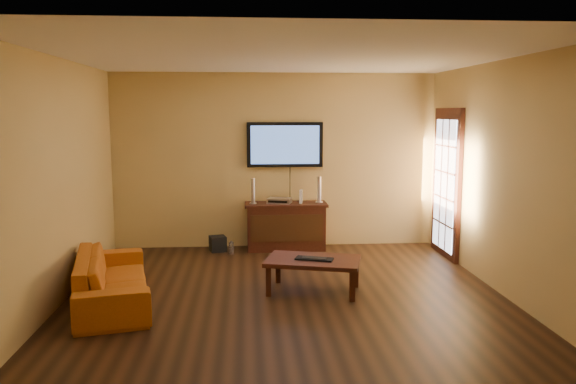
{
  "coord_description": "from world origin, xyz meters",
  "views": [
    {
      "loc": [
        -0.45,
        -6.2,
        2.1
      ],
      "look_at": [
        0.08,
        0.8,
        1.1
      ],
      "focal_mm": 35.0,
      "sensor_mm": 36.0,
      "label": 1
    }
  ],
  "objects": [
    {
      "name": "coffee_table",
      "position": [
        0.32,
        0.16,
        0.35
      ],
      "size": [
        1.21,
        0.91,
        0.4
      ],
      "color": "black",
      "rests_on": "ground"
    },
    {
      "name": "bottle",
      "position": [
        -0.68,
        1.98,
        0.1
      ],
      "size": [
        0.07,
        0.07,
        0.21
      ],
      "color": "white",
      "rests_on": "ground"
    },
    {
      "name": "room_walls",
      "position": [
        0.0,
        0.62,
        1.69
      ],
      "size": [
        5.0,
        5.0,
        5.0
      ],
      "color": "tan",
      "rests_on": "ground"
    },
    {
      "name": "keyboard",
      "position": [
        0.33,
        0.12,
        0.41
      ],
      "size": [
        0.46,
        0.3,
        0.03
      ],
      "color": "black",
      "rests_on": "coffee_table"
    },
    {
      "name": "ground_plane",
      "position": [
        0.0,
        0.0,
        0.0
      ],
      "size": [
        5.0,
        5.0,
        0.0
      ],
      "primitive_type": "plane",
      "color": "black",
      "rests_on": "ground"
    },
    {
      "name": "subwoofer",
      "position": [
        -0.89,
        2.19,
        0.12
      ],
      "size": [
        0.29,
        0.29,
        0.23
      ],
      "primitive_type": "cube",
      "rotation": [
        0.0,
        0.0,
        0.28
      ],
      "color": "black",
      "rests_on": "ground"
    },
    {
      "name": "speaker_left",
      "position": [
        -0.35,
        2.23,
        0.9
      ],
      "size": [
        0.11,
        0.11,
        0.39
      ],
      "color": "silver",
      "rests_on": "media_console"
    },
    {
      "name": "game_console",
      "position": [
        0.38,
        2.25,
        0.82
      ],
      "size": [
        0.07,
        0.15,
        0.2
      ],
      "primitive_type": "cube",
      "rotation": [
        0.0,
        0.0,
        -0.18
      ],
      "color": "white",
      "rests_on": "media_console"
    },
    {
      "name": "sofa",
      "position": [
        -1.94,
        -0.06,
        0.37
      ],
      "size": [
        0.95,
        1.96,
        0.74
      ],
      "primitive_type": "imported",
      "rotation": [
        0.0,
        0.0,
        1.79
      ],
      "color": "#AF5613",
      "rests_on": "ground"
    },
    {
      "name": "media_console",
      "position": [
        0.15,
        2.25,
        0.36
      ],
      "size": [
        1.26,
        0.48,
        0.72
      ],
      "color": "black",
      "rests_on": "ground"
    },
    {
      "name": "speaker_right",
      "position": [
        0.67,
        2.28,
        0.9
      ],
      "size": [
        0.11,
        0.11,
        0.4
      ],
      "color": "silver",
      "rests_on": "media_console"
    },
    {
      "name": "av_receiver",
      "position": [
        0.05,
        2.26,
        0.76
      ],
      "size": [
        0.41,
        0.34,
        0.08
      ],
      "primitive_type": "cube",
      "rotation": [
        0.0,
        0.0,
        -0.29
      ],
      "color": "silver",
      "rests_on": "media_console"
    },
    {
      "name": "television",
      "position": [
        0.15,
        2.45,
        1.6
      ],
      "size": [
        1.17,
        0.08,
        0.69
      ],
      "color": "black",
      "rests_on": "ground"
    },
    {
      "name": "french_door",
      "position": [
        2.46,
        1.7,
        1.05
      ],
      "size": [
        0.07,
        1.02,
        2.22
      ],
      "color": "black",
      "rests_on": "ground"
    }
  ]
}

